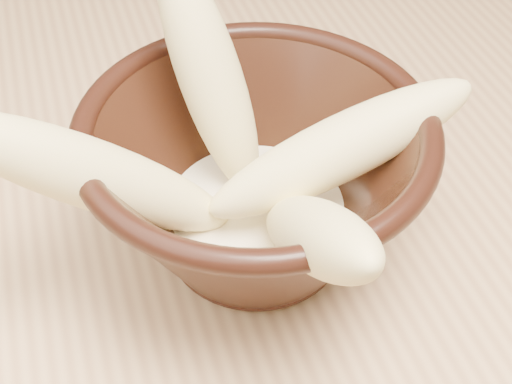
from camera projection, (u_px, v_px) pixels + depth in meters
table at (291, 168)px, 0.66m from camera, size 1.20×0.80×0.75m
bowl at (256, 181)px, 0.44m from camera, size 0.22×0.22×0.12m
milk_puddle at (256, 213)px, 0.46m from camera, size 0.12×0.12×0.02m
banana_upright at (211, 77)px, 0.44m from camera, size 0.08×0.11×0.16m
banana_left at (99, 177)px, 0.39m from camera, size 0.17×0.04×0.15m
banana_across at (339, 149)px, 0.42m from camera, size 0.18×0.04×0.09m
banana_front at (317, 236)px, 0.38m from camera, size 0.04×0.15×0.13m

